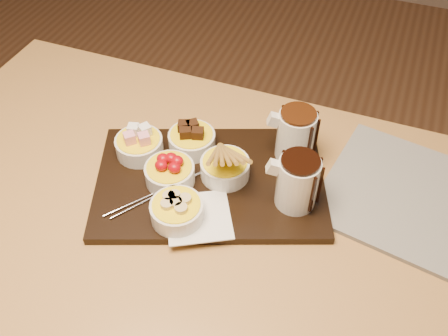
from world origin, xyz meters
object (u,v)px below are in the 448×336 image
(newspaper, at_px, (424,203))
(bowl_strawberries, at_px, (170,174))
(dining_table, at_px, (171,230))
(serving_board, at_px, (210,181))
(pitcher_milk_chocolate, at_px, (296,135))
(pitcher_dark_chocolate, at_px, (297,183))

(newspaper, bearing_deg, bowl_strawberries, -154.78)
(dining_table, distance_m, newspaper, 0.52)
(serving_board, distance_m, pitcher_milk_chocolate, 0.20)
(pitcher_dark_chocolate, distance_m, newspaper, 0.27)
(pitcher_dark_chocolate, bearing_deg, newspaper, 1.26)
(serving_board, bearing_deg, newspaper, -7.31)
(bowl_strawberries, bearing_deg, pitcher_milk_chocolate, 37.42)
(bowl_strawberries, height_order, newspaper, bowl_strawberries)
(dining_table, relative_size, pitcher_dark_chocolate, 11.12)
(bowl_strawberries, xyz_separation_m, pitcher_milk_chocolate, (0.21, 0.16, 0.03))
(dining_table, xyz_separation_m, bowl_strawberries, (-0.01, 0.04, 0.14))
(dining_table, distance_m, pitcher_dark_chocolate, 0.30)
(serving_board, distance_m, newspaper, 0.43)
(dining_table, relative_size, serving_board, 2.61)
(bowl_strawberries, distance_m, pitcher_dark_chocolate, 0.25)
(pitcher_dark_chocolate, relative_size, pitcher_milk_chocolate, 1.00)
(bowl_strawberries, xyz_separation_m, pitcher_dark_chocolate, (0.25, 0.04, 0.03))
(serving_board, xyz_separation_m, pitcher_dark_chocolate, (0.18, 0.00, 0.06))
(dining_table, height_order, pitcher_dark_chocolate, pitcher_dark_chocolate)
(bowl_strawberries, height_order, pitcher_milk_chocolate, pitcher_milk_chocolate)
(dining_table, bearing_deg, pitcher_milk_chocolate, 44.33)
(pitcher_milk_chocolate, bearing_deg, dining_table, -156.70)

